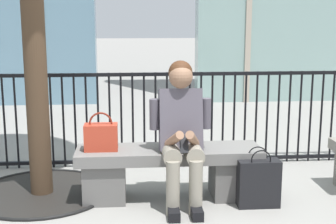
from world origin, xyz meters
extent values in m
plane|color=gray|center=(0.00, 0.00, 0.00)|extent=(60.00, 60.00, 0.00)
cube|color=slate|center=(0.00, 0.00, 0.40)|extent=(1.60, 0.44, 0.10)
cube|color=#605E5B|center=(-0.56, 0.00, 0.17)|extent=(0.36, 0.37, 0.35)
cube|color=#605E5B|center=(0.56, 0.00, 0.17)|extent=(0.36, 0.37, 0.35)
cylinder|color=gray|center=(0.00, -0.18, 0.47)|extent=(0.15, 0.40, 0.15)
cylinder|color=gray|center=(0.00, -0.38, 0.23)|extent=(0.11, 0.11, 0.45)
cube|color=black|center=(0.00, -0.44, 0.04)|extent=(0.09, 0.22, 0.08)
cylinder|color=gray|center=(0.18, -0.18, 0.47)|extent=(0.15, 0.40, 0.15)
cylinder|color=gray|center=(0.18, -0.38, 0.23)|extent=(0.11, 0.11, 0.45)
cube|color=black|center=(0.18, -0.44, 0.04)|extent=(0.09, 0.22, 0.08)
cube|color=#4C4751|center=(0.09, -0.04, 0.71)|extent=(0.36, 0.30, 0.55)
cylinder|color=#4C4751|center=(-0.13, -0.04, 0.76)|extent=(0.08, 0.08, 0.26)
cylinder|color=#8E664C|center=(0.01, -0.26, 0.59)|extent=(0.16, 0.28, 0.20)
cylinder|color=#4C4751|center=(0.31, -0.04, 0.76)|extent=(0.08, 0.08, 0.26)
cylinder|color=#8E664C|center=(0.17, -0.26, 0.59)|extent=(0.16, 0.28, 0.20)
cube|color=black|center=(0.09, -0.32, 0.57)|extent=(0.07, 0.10, 0.13)
sphere|color=#8E664C|center=(0.09, -0.06, 1.08)|extent=(0.20, 0.20, 0.20)
sphere|color=#472816|center=(0.09, -0.03, 1.11)|extent=(0.20, 0.20, 0.20)
cube|color=#B23823|center=(-0.58, -0.01, 0.56)|extent=(0.28, 0.15, 0.23)
torus|color=maroon|center=(-0.58, -0.01, 0.68)|extent=(0.20, 0.02, 0.20)
cube|color=black|center=(0.73, -0.25, 0.20)|extent=(0.35, 0.16, 0.40)
torus|color=black|center=(0.73, -0.31, 0.42)|extent=(0.17, 0.01, 0.17)
torus|color=black|center=(0.73, -0.20, 0.42)|extent=(0.17, 0.01, 0.17)
cylinder|color=black|center=(-1.63, 0.97, 0.50)|extent=(0.02, 0.02, 1.00)
cylinder|color=black|center=(-1.50, 0.97, 0.50)|extent=(0.02, 0.02, 1.00)
cylinder|color=black|center=(-1.38, 0.97, 0.50)|extent=(0.02, 0.02, 1.00)
cylinder|color=black|center=(-1.26, 0.97, 0.50)|extent=(0.02, 0.02, 1.00)
cylinder|color=black|center=(-1.14, 0.97, 0.50)|extent=(0.02, 0.02, 1.00)
cylinder|color=black|center=(-1.02, 0.97, 0.50)|extent=(0.02, 0.02, 1.00)
cylinder|color=black|center=(-0.90, 0.97, 0.50)|extent=(0.02, 0.02, 1.00)
cylinder|color=black|center=(-0.78, 0.97, 0.50)|extent=(0.02, 0.02, 1.00)
cylinder|color=black|center=(-0.66, 0.97, 0.50)|extent=(0.02, 0.02, 1.00)
cylinder|color=black|center=(-0.54, 0.97, 0.50)|extent=(0.02, 0.02, 1.00)
cylinder|color=black|center=(-0.42, 0.97, 0.50)|extent=(0.02, 0.02, 1.00)
cylinder|color=black|center=(-0.30, 0.97, 0.50)|extent=(0.02, 0.02, 1.00)
cylinder|color=black|center=(-0.18, 0.97, 0.50)|extent=(0.02, 0.02, 1.00)
cylinder|color=black|center=(-0.06, 0.97, 0.50)|extent=(0.02, 0.02, 1.00)
cylinder|color=black|center=(0.06, 0.97, 0.50)|extent=(0.02, 0.02, 1.00)
cylinder|color=black|center=(0.18, 0.97, 0.50)|extent=(0.02, 0.02, 1.00)
cylinder|color=black|center=(0.30, 0.97, 0.50)|extent=(0.02, 0.02, 1.00)
cylinder|color=black|center=(0.42, 0.97, 0.50)|extent=(0.02, 0.02, 1.00)
cylinder|color=black|center=(0.54, 0.97, 0.50)|extent=(0.02, 0.02, 1.00)
cylinder|color=black|center=(0.66, 0.97, 0.50)|extent=(0.02, 0.02, 1.00)
cylinder|color=black|center=(0.78, 0.97, 0.50)|extent=(0.02, 0.02, 1.00)
cylinder|color=black|center=(0.90, 0.97, 0.50)|extent=(0.02, 0.02, 1.00)
cylinder|color=black|center=(1.02, 0.97, 0.50)|extent=(0.02, 0.02, 1.00)
cylinder|color=black|center=(1.14, 0.97, 0.50)|extent=(0.02, 0.02, 1.00)
cylinder|color=black|center=(1.26, 0.97, 0.50)|extent=(0.02, 0.02, 1.00)
cylinder|color=black|center=(1.38, 0.97, 0.50)|extent=(0.02, 0.02, 1.00)
cylinder|color=black|center=(1.50, 0.97, 0.50)|extent=(0.02, 0.02, 1.00)
cylinder|color=black|center=(1.63, 0.97, 0.50)|extent=(0.02, 0.02, 1.00)
cylinder|color=black|center=(1.75, 0.97, 0.50)|extent=(0.02, 0.02, 1.00)
cylinder|color=black|center=(1.87, 0.97, 0.50)|extent=(0.02, 0.02, 1.00)
cube|color=black|center=(0.00, 0.97, 0.05)|extent=(9.03, 0.04, 0.04)
cube|color=black|center=(0.00, 0.97, 0.98)|extent=(9.03, 0.04, 0.04)
cylinder|color=black|center=(-1.13, 0.20, 0.01)|extent=(1.23, 1.23, 0.01)
torus|color=black|center=(-1.13, 0.20, 0.01)|extent=(1.26, 1.26, 0.03)
cylinder|color=#423021|center=(-1.13, 0.20, 1.70)|extent=(0.20, 0.20, 3.40)
camera|label=1|loc=(-0.34, -4.04, 1.58)|focal=51.92mm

